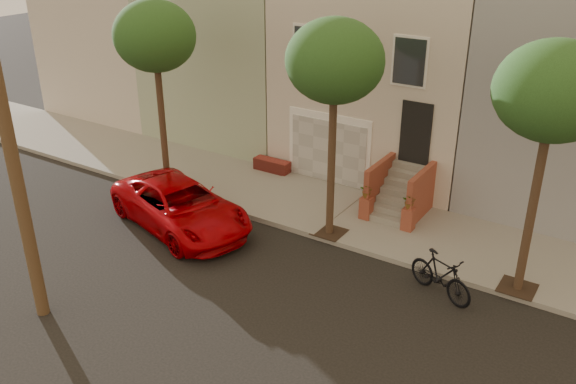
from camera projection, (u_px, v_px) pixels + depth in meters
The scene contains 9 objects.
ground at pixel (222, 288), 15.85m from camera, with size 90.00×90.00×0.00m, color black.
sidewalk at pixel (324, 208), 19.90m from camera, with size 40.00×3.70×0.15m, color gray.
house_row at pixel (404, 65), 22.86m from camera, with size 33.10×11.70×7.00m.
tree_left at pixel (155, 37), 19.32m from camera, with size 2.70×2.57×6.30m.
tree_mid at pixel (335, 62), 16.13m from camera, with size 2.70×2.57×6.30m.
tree_right at pixel (554, 93), 13.43m from camera, with size 2.70×2.57×6.30m.
utility_pole at pixel (562, 253), 7.30m from camera, with size 23.60×1.22×10.00m.
pickup_truck at pixel (181, 206), 18.59m from camera, with size 2.39×5.18×1.44m, color #B50007.
motorcycle at pixel (441, 275), 15.30m from camera, with size 0.56×1.97×1.18m, color black.
Camera 1 is at (8.65, -10.29, 8.91)m, focal length 38.07 mm.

